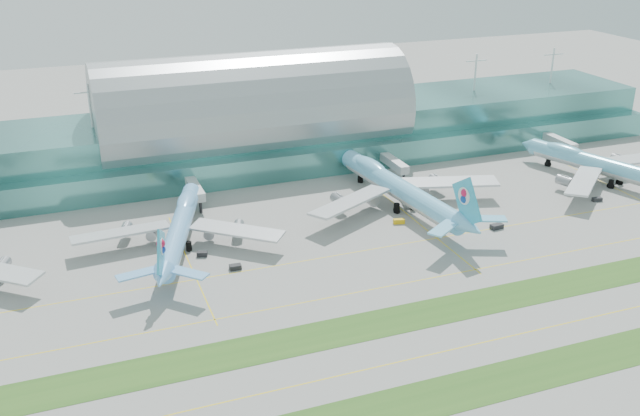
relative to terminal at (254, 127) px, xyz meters
name	(u,v)px	position (x,y,z in m)	size (l,w,h in m)	color
ground	(399,324)	(-0.01, -128.79, -14.23)	(700.00, 700.00, 0.00)	gray
terminal	(254,127)	(0.00, 0.00, 0.00)	(340.00, 69.10, 36.00)	#3D7A75
grass_strip_near	(459,391)	(-0.01, -156.79, -14.19)	(420.00, 12.00, 0.08)	#2D591E
grass_strip_far	(396,320)	(-0.01, -126.79, -14.19)	(420.00, 12.00, 0.08)	#2D591E
taxiline_b	(427,355)	(-0.01, -142.79, -14.22)	(420.00, 0.35, 0.01)	yellow
taxiline_c	(369,290)	(-0.01, -110.79, -14.22)	(420.00, 0.35, 0.01)	yellow
taxiline_d	(338,255)	(-0.01, -88.79, -14.22)	(420.00, 0.35, 0.01)	yellow
airliner_b	(180,226)	(-41.64, -65.63, -8.13)	(60.20, 69.89, 19.76)	#6FB6F6
airliner_c	(398,187)	(32.69, -61.55, -7.20)	(72.56, 82.79, 22.78)	#6CC2EE
airliner_d	(606,166)	(113.94, -68.34, -7.63)	(64.79, 75.32, 21.39)	#63BADA
gse_c	(202,254)	(-37.38, -75.60, -13.50)	(3.00, 1.60, 1.46)	black
gse_d	(235,267)	(-30.34, -86.86, -13.52)	(3.28, 1.99, 1.42)	black
gse_e	(399,221)	(26.72, -74.79, -13.47)	(3.61, 1.51, 1.52)	gold
gse_f	(497,226)	(53.89, -89.24, -13.46)	(4.08, 2.14, 1.53)	black
gse_g	(597,199)	(99.31, -81.97, -13.56)	(3.40, 1.57, 1.34)	black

